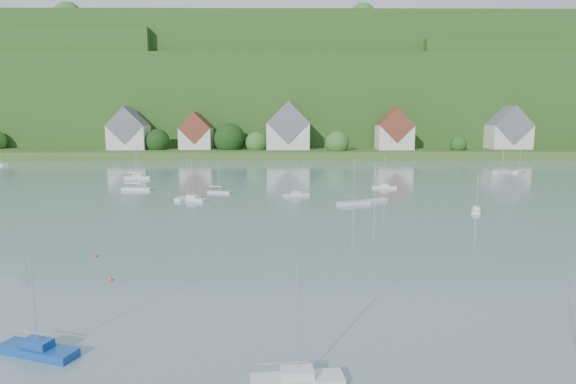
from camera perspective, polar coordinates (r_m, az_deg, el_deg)
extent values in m
cube|color=#2D521E|center=(197.90, -1.49, 4.86)|extent=(600.00, 60.00, 3.00)
cube|color=#1F4315|center=(272.46, -1.23, 9.84)|extent=(620.00, 160.00, 40.00)
cube|color=#1F4315|center=(267.78, 0.93, 11.57)|extent=(240.00, 130.00, 60.00)
sphere|color=#275B21|center=(181.81, -3.73, 5.80)|extent=(8.19, 8.19, 8.19)
sphere|color=#275B21|center=(191.90, -17.35, 5.41)|extent=(6.49, 6.49, 6.49)
sphere|color=#275B21|center=(194.58, 12.48, 6.19)|extent=(12.16, 12.16, 12.16)
sphere|color=#275B21|center=(178.66, 5.83, 5.78)|extent=(8.73, 8.73, 8.73)
sphere|color=black|center=(189.48, -15.02, 5.75)|extent=(9.32, 9.32, 9.32)
sphere|color=#214715|center=(190.60, 19.35, 5.27)|extent=(6.24, 6.24, 6.24)
sphere|color=black|center=(210.56, 23.73, 5.49)|extent=(8.16, 8.16, 8.16)
sphere|color=black|center=(185.07, -6.87, 6.19)|extent=(11.92, 11.92, 11.92)
sphere|color=#275B21|center=(259.88, -30.01, 15.79)|extent=(10.52, 10.52, 10.52)
sphere|color=#214715|center=(277.30, -19.71, 15.92)|extent=(10.29, 10.29, 10.29)
sphere|color=black|center=(261.35, -17.10, 16.39)|extent=(7.18, 7.18, 7.18)
sphere|color=#214715|center=(258.93, 7.95, 18.77)|extent=(12.83, 12.83, 12.83)
sphere|color=#275B21|center=(247.43, -11.19, 18.97)|extent=(8.18, 8.18, 8.18)
sphere|color=#214715|center=(280.68, -1.01, 18.06)|extent=(12.73, 12.73, 12.73)
sphere|color=#214715|center=(258.71, 18.49, 18.37)|extent=(11.50, 11.50, 11.50)
sphere|color=#214715|center=(281.91, 11.82, 17.91)|extent=(14.65, 14.65, 14.65)
sphere|color=#275B21|center=(235.78, 8.77, 19.71)|extent=(11.95, 11.95, 11.95)
sphere|color=#214715|center=(266.70, 26.63, 17.54)|extent=(9.76, 9.76, 9.76)
sphere|color=#275B21|center=(279.82, -11.45, 17.72)|extent=(7.07, 7.07, 7.07)
sphere|color=black|center=(244.82, -2.22, 19.24)|extent=(8.21, 8.21, 8.21)
sphere|color=#275B21|center=(269.55, -6.40, 18.38)|extent=(12.24, 12.24, 12.24)
sphere|color=#275B21|center=(268.50, 25.20, 17.54)|extent=(9.00, 9.00, 9.00)
sphere|color=#275B21|center=(257.37, -24.38, 18.19)|extent=(13.65, 13.65, 13.65)
sphere|color=#214715|center=(276.94, 21.17, 17.44)|extent=(8.03, 8.03, 8.03)
sphere|color=#275B21|center=(275.59, 20.90, 15.24)|extent=(14.97, 14.97, 14.97)
sphere|color=#214715|center=(266.15, 16.55, 15.49)|extent=(9.78, 9.78, 9.78)
sphere|color=#214715|center=(279.57, 24.96, 14.79)|extent=(12.02, 12.02, 12.02)
sphere|color=black|center=(271.38, 30.29, 14.61)|extent=(11.57, 11.57, 11.57)
sphere|color=#214715|center=(252.42, 28.75, 15.29)|extent=(12.65, 12.65, 12.65)
sphere|color=#275B21|center=(264.68, 21.51, 15.28)|extent=(9.48, 9.48, 9.48)
sphere|color=#214715|center=(264.49, -10.27, 14.53)|extent=(12.01, 12.01, 12.01)
sphere|color=black|center=(276.43, 24.91, 13.73)|extent=(15.08, 15.08, 15.08)
sphere|color=#275B21|center=(286.76, 21.63, 13.75)|extent=(15.99, 15.99, 15.99)
sphere|color=black|center=(271.09, -2.07, 14.66)|extent=(15.72, 15.72, 15.72)
sphere|color=#214715|center=(266.75, 1.15, 14.56)|extent=(10.54, 10.54, 10.54)
cube|color=beige|center=(193.57, -18.16, 6.11)|extent=(14.00, 10.00, 9.00)
cube|color=slate|center=(193.44, -18.23, 7.44)|extent=(14.00, 10.40, 14.00)
cube|color=beige|center=(189.54, -10.71, 6.19)|extent=(12.00, 9.00, 8.00)
cube|color=brown|center=(189.41, -10.75, 7.40)|extent=(12.00, 9.36, 12.00)
cube|color=beige|center=(185.54, 0.00, 6.60)|extent=(16.00, 11.00, 10.00)
cube|color=slate|center=(185.42, 0.00, 8.15)|extent=(16.00, 11.44, 16.00)
cube|color=beige|center=(188.22, 12.35, 6.28)|extent=(13.00, 10.00, 9.00)
cube|color=brown|center=(188.09, 12.39, 7.65)|extent=(13.00, 10.40, 13.00)
cube|color=beige|center=(206.59, 24.42, 5.91)|extent=(15.00, 10.00, 9.00)
cube|color=slate|center=(206.47, 24.50, 7.15)|extent=(15.00, 10.40, 15.00)
cube|color=#134191|center=(36.84, -27.27, -16.21)|extent=(5.65, 3.20, 0.55)
cube|color=#134191|center=(36.63, -27.33, -15.46)|extent=(2.15, 1.63, 0.50)
cylinder|color=silver|center=(35.50, -27.70, -10.79)|extent=(0.10, 0.10, 6.81)
cylinder|color=silver|center=(36.94, -28.32, -14.24)|extent=(2.86, 1.04, 0.08)
cube|color=silver|center=(29.87, 1.09, -21.30)|extent=(5.49, 2.08, 0.54)
cube|color=silver|center=(29.62, 1.09, -20.43)|extent=(1.98, 1.25, 0.50)
cylinder|color=silver|center=(28.23, 1.11, -14.93)|extent=(0.10, 0.10, 6.70)
cylinder|color=silver|center=(29.22, -0.56, -19.41)|extent=(2.94, 0.40, 0.08)
sphere|color=#D4491C|center=(57.94, -21.62, -7.07)|extent=(0.40, 0.40, 0.40)
sphere|color=#D4491C|center=(49.36, -20.06, -9.73)|extent=(0.38, 0.38, 0.38)
cube|color=silver|center=(85.75, 7.69, -1.29)|extent=(6.15, 3.56, 0.59)
cylinder|color=silver|center=(85.15, 7.75, 1.37)|extent=(0.10, 0.10, 7.42)
cylinder|color=silver|center=(85.15, 7.18, -0.53)|extent=(3.10, 1.17, 0.08)
cube|color=silver|center=(125.75, -17.20, 1.62)|extent=(6.59, 2.41, 0.65)
cube|color=silver|center=(125.68, -17.21, 1.88)|extent=(2.37, 1.47, 0.50)
cylinder|color=silver|center=(125.31, -17.29, 3.60)|extent=(0.10, 0.10, 8.06)
cylinder|color=silver|center=(125.98, -17.63, 2.18)|extent=(3.54, 0.42, 0.08)
cube|color=silver|center=(148.10, 25.48, 2.19)|extent=(5.60, 5.50, 0.61)
cylinder|color=silver|center=(147.74, 25.59, 3.78)|extent=(0.10, 0.10, 7.67)
cylinder|color=silver|center=(147.12, 25.39, 2.63)|extent=(2.48, 2.40, 0.08)
cube|color=silver|center=(84.30, 21.21, -2.03)|extent=(3.00, 4.84, 0.47)
cube|color=silver|center=(84.22, 21.22, -1.71)|extent=(1.48, 1.87, 0.50)
cylinder|color=silver|center=(83.79, 21.33, 0.09)|extent=(0.10, 0.10, 5.86)
cylinder|color=silver|center=(83.41, 21.24, -1.35)|extent=(1.06, 2.42, 0.08)
cube|color=silver|center=(98.53, -8.08, -0.02)|extent=(4.81, 2.20, 0.46)
cylinder|color=silver|center=(98.10, -8.12, 1.79)|extent=(0.10, 0.10, 5.81)
cylinder|color=silver|center=(98.59, -8.48, 0.64)|extent=(2.52, 0.59, 0.08)
cube|color=silver|center=(92.14, -11.66, -0.70)|extent=(4.32, 5.55, 0.56)
cylinder|color=silver|center=(91.60, -11.73, 1.63)|extent=(0.10, 0.10, 6.98)
cylinder|color=silver|center=(91.36, -12.04, -0.04)|extent=(1.72, 2.63, 0.08)
cube|color=silver|center=(94.13, 0.96, -0.33)|extent=(5.32, 2.93, 0.51)
cube|color=silver|center=(94.05, 0.96, -0.03)|extent=(2.01, 1.50, 0.50)
cylinder|color=silver|center=(93.64, 0.97, 1.76)|extent=(0.10, 0.10, 6.41)
cylinder|color=silver|center=(93.70, 0.52, 0.34)|extent=(2.71, 0.94, 0.08)
cube|color=silver|center=(106.13, -17.31, 0.34)|extent=(6.26, 2.34, 0.61)
cylinder|color=silver|center=(105.63, -17.41, 2.55)|extent=(0.10, 0.10, 7.64)
cylinder|color=silver|center=(106.33, -17.80, 0.99)|extent=(3.35, 0.43, 0.08)
cube|color=silver|center=(90.59, -11.15, -0.84)|extent=(5.91, 4.27, 0.59)
cube|color=silver|center=(90.50, -11.16, -0.50)|extent=(2.35, 2.00, 0.50)
cylinder|color=silver|center=(90.02, -11.22, 1.64)|extent=(0.10, 0.10, 7.32)
cylinder|color=silver|center=(90.96, -11.60, -0.05)|extent=(2.85, 1.63, 0.08)
cube|color=silver|center=(145.14, 23.80, 2.17)|extent=(5.69, 4.34, 0.57)
cylinder|color=silver|center=(144.79, 23.90, 3.68)|extent=(0.10, 0.10, 7.12)
cylinder|color=silver|center=(144.31, 23.64, 2.62)|extent=(2.71, 1.71, 0.08)
cube|color=silver|center=(106.14, 11.23, 0.55)|extent=(5.36, 2.31, 0.52)
cube|color=silver|center=(106.07, 11.24, 0.82)|extent=(1.96, 1.31, 0.50)
cylinder|color=silver|center=(105.70, 11.29, 2.43)|extent=(0.10, 0.10, 6.48)
cylinder|color=silver|center=(105.96, 10.83, 1.18)|extent=(2.82, 0.56, 0.08)
cube|color=silver|center=(176.95, -30.61, 2.77)|extent=(6.10, 5.24, 0.63)
cylinder|color=silver|center=(176.64, -30.72, 4.14)|extent=(0.10, 0.10, 7.90)
cube|color=silver|center=(89.25, 10.12, -0.97)|extent=(5.25, 4.04, 0.53)
cylinder|color=silver|center=(88.72, 10.19, 1.29)|extent=(0.10, 0.10, 6.58)
cylinder|color=silver|center=(88.54, 9.77, -0.28)|extent=(2.50, 1.60, 0.08)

